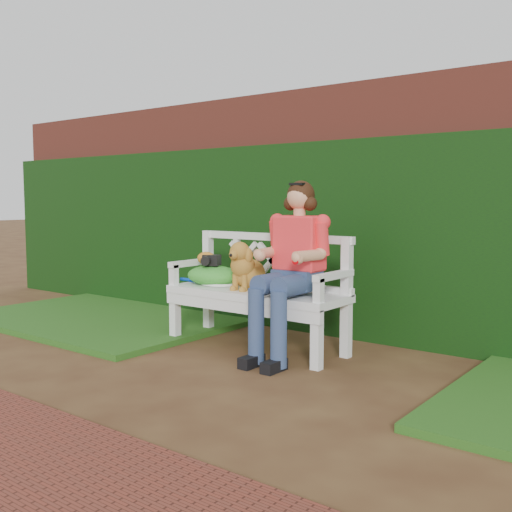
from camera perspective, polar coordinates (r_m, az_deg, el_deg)
The scene contains 12 objects.
ground at distance 3.92m, azimuth -1.49°, elevation -12.40°, with size 60.00×60.00×0.00m, color #402515.
brick_wall at distance 5.34m, azimuth 11.43°, elevation 4.27°, with size 10.00×0.30×2.20m, color brown.
ivy_hedge at distance 5.16m, azimuth 10.30°, elevation 1.47°, with size 10.00×0.18×1.70m, color #0F3709.
grass_left at distance 6.19m, azimuth -13.69°, elevation -5.65°, with size 2.60×2.00×0.05m, color #103B0B.
brick_paving at distance 2.93m, azimuth -22.75°, elevation -18.84°, with size 4.00×1.20×0.03m, color brown.
garden_bench at distance 4.82m, azimuth 0.00°, elevation -6.05°, with size 1.58×0.60×0.48m, color white, non-canonical shape.
seated_woman at distance 4.51m, azimuth 3.81°, elevation -1.68°, with size 0.54×0.72×1.28m, color #F65480, non-canonical shape.
dog at distance 4.77m, azimuth -0.84°, elevation -0.86°, with size 0.26×0.35×0.39m, color brown, non-canonical shape.
tennis_racket at distance 5.06m, azimuth -3.87°, elevation -2.57°, with size 0.63×0.26×0.03m, color white, non-canonical shape.
green_bag at distance 5.06m, azimuth -4.08°, elevation -1.81°, with size 0.49×0.38×0.17m, color #1F7121, non-canonical shape.
camera_item at distance 5.03m, azimuth -4.24°, elevation -0.39°, with size 0.13×0.10×0.09m, color black.
baseball_glove at distance 5.08m, azimuth -4.75°, elevation -0.21°, with size 0.17×0.13×0.11m, color #C3771E.
Camera 1 is at (2.34, -2.90, 1.20)m, focal length 42.00 mm.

